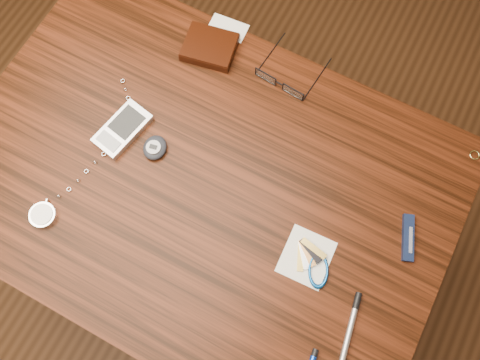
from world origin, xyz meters
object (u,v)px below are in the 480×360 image
at_px(pedometer, 155,148).
at_px(silver_pen, 351,325).
at_px(notepad_keys, 312,263).
at_px(pocket_knife, 408,238).
at_px(eyeglasses, 281,82).
at_px(pocket_watch, 47,210).
at_px(pda_phone, 123,129).
at_px(desk, 205,193).
at_px(wallet_and_card, 210,47).

distance_m(pedometer, silver_pen, 0.51).
xyz_separation_m(notepad_keys, silver_pen, (0.11, -0.07, 0.00)).
height_order(pocket_knife, silver_pen, pocket_knife).
relative_size(eyeglasses, pocket_watch, 0.38).
bearing_deg(pocket_watch, notepad_keys, 16.63).
height_order(eyeglasses, silver_pen, eyeglasses).
relative_size(pda_phone, notepad_keys, 1.14).
height_order(notepad_keys, silver_pen, same).
xyz_separation_m(desk, pocket_watch, (-0.23, -0.20, 0.11)).
relative_size(eyeglasses, silver_pen, 0.95).
height_order(wallet_and_card, pedometer, wallet_and_card).
height_order(pocket_watch, pda_phone, pda_phone).
relative_size(wallet_and_card, eyeglasses, 1.13).
xyz_separation_m(wallet_and_card, pocket_knife, (0.54, -0.19, -0.01)).
distance_m(pocket_watch, pocket_knife, 0.70).
bearing_deg(pocket_watch, pda_phone, 79.56).
bearing_deg(notepad_keys, desk, 169.86).
distance_m(pda_phone, silver_pen, 0.59).
distance_m(desk, pedometer, 0.16).
bearing_deg(pocket_knife, pda_phone, -173.93).
relative_size(pda_phone, silver_pen, 0.92).
xyz_separation_m(desk, wallet_and_card, (-0.13, 0.27, 0.11)).
relative_size(desk, wallet_and_card, 6.57).
bearing_deg(eyeglasses, pedometer, -122.39).
xyz_separation_m(desk, silver_pen, (0.38, -0.12, 0.11)).
relative_size(wallet_and_card, pocket_knife, 1.64).
height_order(wallet_and_card, pocket_watch, wallet_and_card).
distance_m(pocket_watch, notepad_keys, 0.53).
relative_size(desk, pocket_watch, 2.81).
relative_size(wallet_and_card, pda_phone, 1.17).
xyz_separation_m(eyeglasses, silver_pen, (0.33, -0.38, -0.01)).
bearing_deg(pda_phone, silver_pen, -13.07).
relative_size(eyeglasses, pda_phone, 1.03).
bearing_deg(pda_phone, pocket_watch, -100.44).
xyz_separation_m(pda_phone, pocket_knife, (0.61, 0.06, -0.00)).
height_order(desk, pocket_knife, pocket_knife).
distance_m(desk, eyeglasses, 0.29).
height_order(wallet_and_card, silver_pen, wallet_and_card).
bearing_deg(pedometer, notepad_keys, -8.94).
bearing_deg(desk, pocket_watch, -139.68).
bearing_deg(pedometer, eyeglasses, 57.61).
bearing_deg(desk, pda_phone, 175.10).
xyz_separation_m(pocket_watch, pedometer, (0.12, 0.21, 0.00)).
distance_m(eyeglasses, pocket_watch, 0.54).
distance_m(notepad_keys, silver_pen, 0.13).
bearing_deg(pocket_knife, silver_pen, -99.36).
distance_m(wallet_and_card, silver_pen, 0.64).
height_order(eyeglasses, pocket_knife, eyeglasses).
bearing_deg(notepad_keys, pda_phone, 172.04).
distance_m(pda_phone, pedometer, 0.08).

